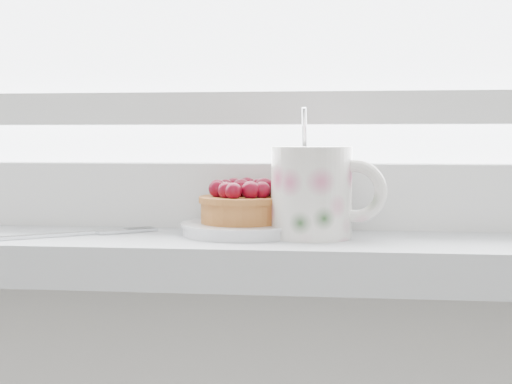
# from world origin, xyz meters

# --- Properties ---
(saucer) EXTENTS (0.12, 0.12, 0.01)m
(saucer) POSITION_xyz_m (0.02, 1.90, 0.95)
(saucer) COLOR silver
(saucer) RESTS_ON windowsill
(raspberry_tart) EXTENTS (0.09, 0.09, 0.05)m
(raspberry_tart) POSITION_xyz_m (0.02, 1.90, 0.97)
(raspberry_tart) COLOR brown
(raspberry_tart) RESTS_ON saucer
(floral_mug) EXTENTS (0.12, 0.09, 0.13)m
(floral_mug) POSITION_xyz_m (0.10, 1.89, 0.99)
(floral_mug) COLOR silver
(floral_mug) RESTS_ON windowsill
(fork) EXTENTS (0.17, 0.13, 0.00)m
(fork) POSITION_xyz_m (-0.16, 1.86, 0.94)
(fork) COLOR silver
(fork) RESTS_ON windowsill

